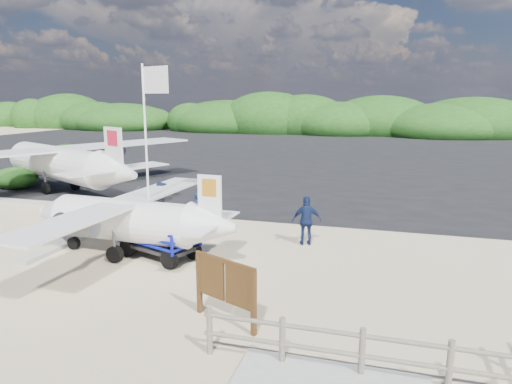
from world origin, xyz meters
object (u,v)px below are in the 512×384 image
crew_b (161,207)px  aircraft_small (255,150)px  aircraft_large (454,161)px  crew_a (198,211)px  crew_c (307,221)px  baggage_cart (161,257)px  signboard (226,323)px  flagpole (151,250)px

crew_b → aircraft_small: bearing=-76.3°
aircraft_large → aircraft_small: bearing=17.2°
crew_a → crew_c: crew_c is taller
baggage_cart → crew_c: bearing=50.5°
crew_c → crew_b: bearing=-18.6°
baggage_cart → crew_a: crew_a is taller
crew_c → aircraft_large: 26.44m
baggage_cart → signboard: size_ratio=1.39×
crew_b → crew_c: size_ratio=1.12×
aircraft_small → flagpole: bearing=102.8°
aircraft_small → crew_b: bearing=102.1°
baggage_cart → aircraft_small: bearing=119.9°
flagpole → aircraft_small: 30.28m
crew_c → aircraft_small: (-9.96, 27.87, -0.88)m
baggage_cart → crew_a: bearing=110.7°
baggage_cart → crew_c: crew_c is taller
flagpole → crew_c: 5.47m
crew_b → aircraft_small: size_ratio=0.26×
flagpole → aircraft_large: (13.02, 27.19, 0.00)m
crew_c → aircraft_large: size_ratio=0.11×
crew_c → aircraft_large: aircraft_large is taller
crew_a → crew_c: size_ratio=0.86×
crew_a → crew_c: bearing=-176.7°
flagpole → crew_c: flagpole is taller
signboard → crew_c: crew_c is taller
signboard → aircraft_small: 35.27m
baggage_cart → aircraft_small: (-5.62, 30.48, 0.00)m
signboard → aircraft_large: (8.81, 31.38, 0.00)m
baggage_cart → aircraft_large: 30.41m
flagpole → signboard: flagpole is taller
aircraft_large → aircraft_small: 18.16m
crew_c → aircraft_small: bearing=-88.0°
signboard → aircraft_large: aircraft_large is taller
signboard → crew_b: size_ratio=0.99×
flagpole → crew_a: bearing=77.7°
aircraft_small → crew_c: bearing=113.0°
crew_a → signboard: bearing=130.2°
crew_b → aircraft_small: (-4.28, 27.77, -0.98)m
signboard → crew_c: size_ratio=1.10×
crew_c → aircraft_small: size_ratio=0.23×
flagpole → baggage_cart: bearing=-42.0°
crew_b → aircraft_large: size_ratio=0.12×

